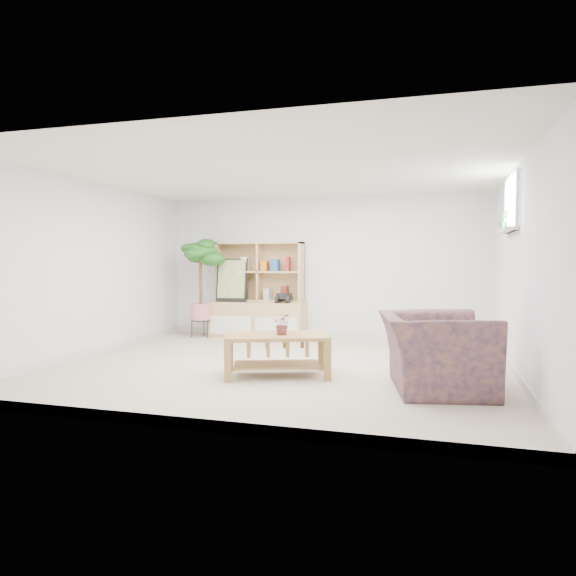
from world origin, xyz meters
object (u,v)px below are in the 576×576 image
(storage_unit, at_px, (258,290))
(floor_tree, at_px, (201,288))
(armchair, at_px, (435,347))
(coffee_table, at_px, (277,355))

(storage_unit, distance_m, floor_tree, 0.97)
(storage_unit, xyz_separation_m, armchair, (2.94, -2.90, -0.38))
(floor_tree, distance_m, armchair, 4.68)
(floor_tree, bearing_deg, coffee_table, -49.00)
(coffee_table, bearing_deg, floor_tree, 111.24)
(floor_tree, bearing_deg, storage_unit, 17.51)
(coffee_table, distance_m, armchair, 1.76)
(floor_tree, xyz_separation_m, armchair, (3.87, -2.61, -0.41))
(storage_unit, relative_size, armchair, 1.37)
(coffee_table, relative_size, armchair, 0.97)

